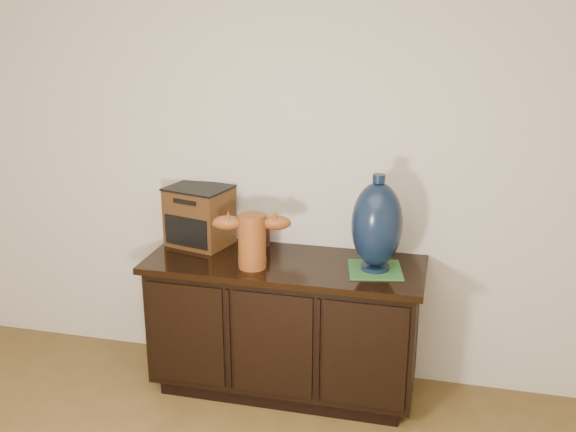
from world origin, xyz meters
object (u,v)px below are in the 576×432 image
(spray_can, at_px, (264,231))
(tv_radio, at_px, (199,216))
(sideboard, at_px, (285,325))
(terracotta_vessel, at_px, (252,238))
(lamp_base, at_px, (377,225))

(spray_can, bearing_deg, tv_radio, -170.51)
(sideboard, relative_size, terracotta_vessel, 3.64)
(terracotta_vessel, height_order, lamp_base, lamp_base)
(terracotta_vessel, height_order, spray_can, terracotta_vessel)
(lamp_base, distance_m, spray_can, 0.69)
(lamp_base, bearing_deg, tv_radio, 170.99)
(sideboard, relative_size, tv_radio, 3.79)
(sideboard, relative_size, spray_can, 8.24)
(tv_radio, bearing_deg, sideboard, -1.43)
(terracotta_vessel, bearing_deg, lamp_base, -4.19)
(lamp_base, bearing_deg, sideboard, 179.04)
(terracotta_vessel, distance_m, lamp_base, 0.63)
(terracotta_vessel, distance_m, spray_can, 0.33)
(spray_can, bearing_deg, sideboard, -51.52)
(sideboard, relative_size, lamp_base, 2.96)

